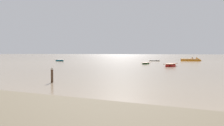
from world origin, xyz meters
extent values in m
ellipsoid|color=#197084|center=(2.26, 33.39, 0.15)|extent=(4.43, 3.13, 0.67)
cube|color=silver|center=(2.26, 33.39, 0.43)|extent=(4.12, 2.96, 0.09)
cube|color=silver|center=(2.26, 33.39, 0.33)|extent=(0.80, 1.29, 0.07)
ellipsoid|color=red|center=(36.56, 20.33, 0.15)|extent=(1.53, 4.22, 0.66)
cube|color=brown|center=(36.56, 20.33, 0.43)|extent=(1.49, 3.88, 0.09)
cube|color=brown|center=(36.56, 20.33, 0.33)|extent=(1.29, 0.29, 0.07)
ellipsoid|color=#23602D|center=(29.72, 26.68, 0.10)|extent=(1.08, 2.97, 0.46)
cube|color=brown|center=(29.72, 26.68, 0.30)|extent=(1.06, 2.73, 0.06)
cube|color=brown|center=(29.72, 26.68, 0.23)|extent=(0.91, 0.21, 0.05)
cube|color=orange|center=(33.09, 51.01, 0.23)|extent=(4.89, 2.71, 0.91)
cone|color=orange|center=(35.47, 51.44, 0.23)|extent=(1.75, 2.05, 1.82)
cube|color=silver|center=(33.14, 51.02, 0.57)|extent=(5.00, 2.77, 0.10)
cube|color=silver|center=(33.79, 51.14, 0.93)|extent=(0.51, 0.67, 0.51)
cube|color=black|center=(30.87, 50.61, 0.36)|extent=(0.34, 0.41, 0.65)
ellipsoid|color=white|center=(24.87, 45.69, 0.11)|extent=(3.14, 1.23, 0.49)
cube|color=silver|center=(24.87, 45.69, 0.32)|extent=(2.89, 1.19, 0.06)
cube|color=silver|center=(24.87, 45.69, 0.24)|extent=(0.25, 0.96, 0.05)
cylinder|color=#483323|center=(35.44, -7.70, 0.49)|extent=(0.18, 0.18, 1.21)
cylinder|color=silver|center=(35.44, -7.70, 1.03)|extent=(0.22, 0.22, 0.08)
camera|label=1|loc=(48.99, -23.24, 2.25)|focal=42.76mm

